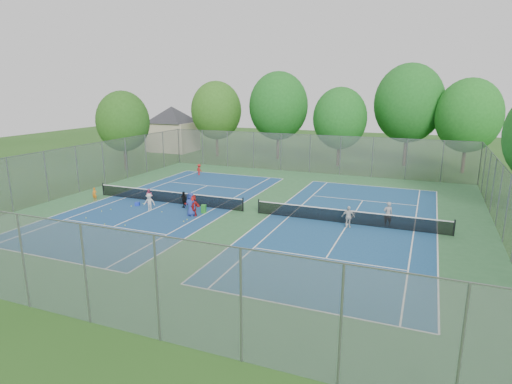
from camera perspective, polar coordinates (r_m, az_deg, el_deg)
ground at (r=30.93m, az=-0.70°, el=-2.75°), size 120.00×120.00×0.00m
court_pad at (r=30.93m, az=-0.70°, el=-2.74°), size 32.00×32.00×0.01m
court_left at (r=34.15m, az=-11.59°, el=-1.40°), size 10.97×23.77×0.01m
court_right at (r=29.05m, az=12.17°, el=-4.15°), size 10.97×23.77×0.01m
net_left at (r=34.04m, az=-11.63°, el=-0.69°), size 12.87×0.10×0.91m
net_right at (r=28.92m, az=12.21°, el=-3.32°), size 12.87×0.10×0.91m
fence_north at (r=45.33m, az=7.19°, el=5.07°), size 32.00×0.10×4.00m
fence_south at (r=17.53m, az=-21.80°, el=-10.17°), size 32.00×0.10×4.00m
fence_west at (r=39.37m, az=-22.74°, el=2.77°), size 0.10×32.00×4.00m
fence_east at (r=28.51m, az=30.46°, el=-1.99°), size 0.10×32.00×4.00m
house at (r=61.46m, az=-11.13°, el=9.29°), size 11.03×11.03×7.30m
tree_nw at (r=55.60m, az=-5.31°, el=10.77°), size 6.40×6.40×9.58m
tree_nl at (r=53.32m, az=3.00°, el=11.38°), size 7.20×7.20×10.69m
tree_nc at (r=49.36m, az=11.13°, el=9.60°), size 6.00×6.00×8.85m
tree_nr at (r=51.40m, az=19.70°, el=11.07°), size 7.60×7.60×11.42m
tree_ne at (r=49.51m, az=26.49°, el=9.11°), size 6.60×6.60×9.77m
tree_side_w at (r=48.33m, az=-17.31°, el=8.98°), size 5.60×5.60×8.47m
ball_crate at (r=33.87m, az=-15.55°, el=-1.54°), size 0.42×0.42×0.28m
ball_hopper at (r=30.92m, az=-6.99°, el=-2.27°), size 0.36×0.36×0.61m
student_a at (r=36.37m, az=-20.72°, el=-0.27°), size 0.42×0.31×1.05m
student_b at (r=34.29m, az=-14.04°, el=-0.53°), size 0.62×0.53×1.13m
student_c at (r=32.16m, az=-14.04°, el=-1.32°), size 0.95×0.72×1.30m
student_d at (r=32.45m, az=-9.61°, el=-1.01°), size 0.79×0.55×1.25m
student_e at (r=30.27m, az=-8.70°, el=-1.62°), size 0.86×0.59×1.69m
student_f at (r=30.24m, az=-8.38°, el=-1.79°), size 1.47×0.74×1.52m
child_far_baseline at (r=44.19m, az=-7.57°, el=2.96°), size 0.86×0.70×1.16m
instructor at (r=29.07m, az=17.17°, el=-2.81°), size 0.70×0.59×1.63m
teen_court_b at (r=28.17m, az=12.19°, el=-3.24°), size 0.90×0.61×1.42m
tennis_ball_0 at (r=33.32m, az=-18.79°, el=-2.22°), size 0.07×0.07×0.07m
tennis_ball_1 at (r=29.19m, az=-9.62°, el=-3.90°), size 0.07×0.07×0.07m
tennis_ball_2 at (r=34.28m, az=-15.34°, el=-1.53°), size 0.07×0.07×0.07m
tennis_ball_3 at (r=33.74m, az=-16.30°, el=-1.84°), size 0.07×0.07×0.07m
tennis_ball_4 at (r=33.05m, az=-19.90°, el=-2.44°), size 0.07×0.07×0.07m
tennis_ball_5 at (r=31.67m, az=-12.43°, el=-2.62°), size 0.07×0.07×0.07m
tennis_ball_6 at (r=29.89m, az=-19.53°, el=-4.10°), size 0.07×0.07×0.07m
tennis_ball_7 at (r=29.24m, az=-17.06°, el=-4.30°), size 0.07×0.07×0.07m
tennis_ball_8 at (r=29.63m, az=-20.57°, el=-4.35°), size 0.07×0.07×0.07m
tennis_ball_9 at (r=29.55m, az=-9.16°, el=-3.66°), size 0.07×0.07×0.07m
tennis_ball_10 at (r=34.22m, az=-14.80°, el=-1.52°), size 0.07×0.07×0.07m
tennis_ball_11 at (r=31.74m, az=-21.73°, el=-3.27°), size 0.07×0.07×0.07m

